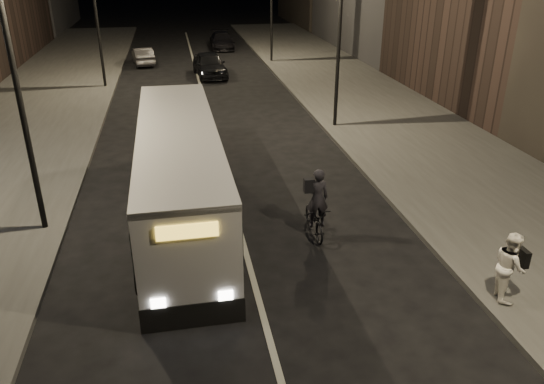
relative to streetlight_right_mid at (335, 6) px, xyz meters
name	(u,v)px	position (x,y,z in m)	size (l,w,h in m)	color
ground	(256,289)	(-5.33, -12.00, -5.36)	(180.00, 180.00, 0.00)	black
sidewalk_right	(378,112)	(3.17, 2.00, -5.28)	(7.00, 70.00, 0.16)	#3B3B39
sidewalk_left	(22,131)	(-13.83, 2.00, -5.28)	(7.00, 70.00, 0.16)	#3B3B39
streetlight_right_mid	(335,6)	(0.00, 0.00, 0.00)	(1.20, 0.44, 8.12)	black
streetlight_left_near	(20,44)	(-10.66, -8.00, 0.00)	(1.20, 0.44, 8.12)	black
city_bus	(180,170)	(-6.93, -7.84, -3.79)	(2.62, 10.76, 2.89)	silver
cyclist_on_bicycle	(315,213)	(-3.22, -9.62, -4.66)	(0.64, 1.82, 2.10)	black
pedestrian_woman	(510,266)	(0.27, -13.59, -4.36)	(0.81, 0.63, 1.68)	white
car_near	(210,65)	(-4.53, 12.18, -4.59)	(1.82, 4.51, 1.54)	black
car_mid	(143,56)	(-8.93, 16.96, -4.75)	(1.30, 3.73, 1.23)	#302F32
car_far	(222,41)	(-2.69, 22.75, -4.70)	(1.86, 4.57, 1.33)	black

